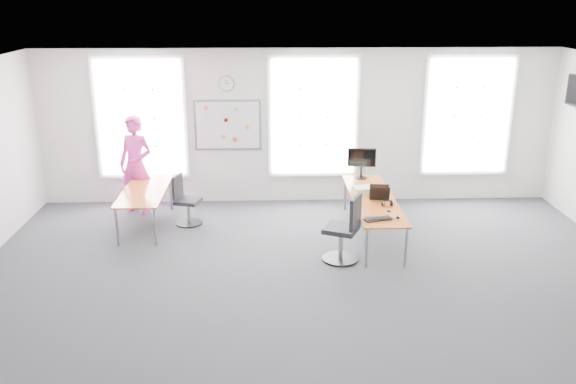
{
  "coord_description": "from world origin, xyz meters",
  "views": [
    {
      "loc": [
        -0.58,
        -7.58,
        4.01
      ],
      "look_at": [
        -0.28,
        1.2,
        1.1
      ],
      "focal_mm": 38.0,
      "sensor_mm": 36.0,
      "label": 1
    }
  ],
  "objects_px": {
    "keyboard": "(378,219)",
    "desk_left": "(145,193)",
    "person": "(136,165)",
    "headphones": "(387,203)",
    "chair_left": "(185,203)",
    "monitor": "(362,160)",
    "chair_right": "(345,232)",
    "desk_right": "(373,201)"
  },
  "relations": [
    {
      "from": "keyboard",
      "to": "desk_left",
      "type": "bearing_deg",
      "value": 139.46
    },
    {
      "from": "desk_left",
      "to": "keyboard",
      "type": "height_order",
      "value": "keyboard"
    },
    {
      "from": "desk_left",
      "to": "person",
      "type": "bearing_deg",
      "value": 110.43
    },
    {
      "from": "headphones",
      "to": "keyboard",
      "type": "bearing_deg",
      "value": -113.4
    },
    {
      "from": "desk_left",
      "to": "chair_left",
      "type": "xyz_separation_m",
      "value": [
        0.69,
        0.1,
        -0.23
      ]
    },
    {
      "from": "keyboard",
      "to": "monitor",
      "type": "relative_size",
      "value": 0.74
    },
    {
      "from": "headphones",
      "to": "person",
      "type": "bearing_deg",
      "value": 157.67
    },
    {
      "from": "person",
      "to": "headphones",
      "type": "distance_m",
      "value": 4.71
    },
    {
      "from": "headphones",
      "to": "chair_right",
      "type": "bearing_deg",
      "value": -140.72
    },
    {
      "from": "desk_right",
      "to": "monitor",
      "type": "bearing_deg",
      "value": 91.79
    },
    {
      "from": "desk_right",
      "to": "chair_left",
      "type": "bearing_deg",
      "value": 169.1
    },
    {
      "from": "desk_right",
      "to": "keyboard",
      "type": "distance_m",
      "value": 1.02
    },
    {
      "from": "person",
      "to": "headphones",
      "type": "xyz_separation_m",
      "value": [
        4.39,
        -1.69,
        -0.22
      ]
    },
    {
      "from": "chair_right",
      "to": "keyboard",
      "type": "distance_m",
      "value": 0.55
    },
    {
      "from": "chair_right",
      "to": "chair_left",
      "type": "xyz_separation_m",
      "value": [
        -2.67,
        1.68,
        -0.08
      ]
    },
    {
      "from": "person",
      "to": "chair_right",
      "type": "bearing_deg",
      "value": -11.36
    },
    {
      "from": "desk_right",
      "to": "headphones",
      "type": "xyz_separation_m",
      "value": [
        0.16,
        -0.4,
        0.09
      ]
    },
    {
      "from": "person",
      "to": "monitor",
      "type": "height_order",
      "value": "person"
    },
    {
      "from": "desk_left",
      "to": "chair_right",
      "type": "height_order",
      "value": "chair_right"
    },
    {
      "from": "desk_left",
      "to": "keyboard",
      "type": "relative_size",
      "value": 4.33
    },
    {
      "from": "keyboard",
      "to": "headphones",
      "type": "relative_size",
      "value": 2.45
    },
    {
      "from": "desk_left",
      "to": "chair_right",
      "type": "xyz_separation_m",
      "value": [
        3.35,
        -1.58,
        -0.15
      ]
    },
    {
      "from": "person",
      "to": "keyboard",
      "type": "height_order",
      "value": "person"
    },
    {
      "from": "chair_left",
      "to": "desk_left",
      "type": "bearing_deg",
      "value": 114.14
    },
    {
      "from": "chair_left",
      "to": "monitor",
      "type": "xyz_separation_m",
      "value": [
        3.23,
        0.52,
        0.62
      ]
    },
    {
      "from": "chair_left",
      "to": "headphones",
      "type": "relative_size",
      "value": 5.14
    },
    {
      "from": "chair_left",
      "to": "monitor",
      "type": "relative_size",
      "value": 1.55
    },
    {
      "from": "keyboard",
      "to": "monitor",
      "type": "distance_m",
      "value": 2.19
    },
    {
      "from": "chair_right",
      "to": "monitor",
      "type": "bearing_deg",
      "value": -170.1
    },
    {
      "from": "desk_right",
      "to": "monitor",
      "type": "xyz_separation_m",
      "value": [
        -0.04,
        1.15,
        0.39
      ]
    },
    {
      "from": "headphones",
      "to": "desk_left",
      "type": "bearing_deg",
      "value": 165.93
    },
    {
      "from": "person",
      "to": "desk_right",
      "type": "bearing_deg",
      "value": 4.49
    },
    {
      "from": "desk_left",
      "to": "chair_left",
      "type": "bearing_deg",
      "value": 8.44
    },
    {
      "from": "desk_left",
      "to": "monitor",
      "type": "bearing_deg",
      "value": 8.97
    },
    {
      "from": "chair_right",
      "to": "chair_left",
      "type": "height_order",
      "value": "chair_right"
    },
    {
      "from": "chair_left",
      "to": "person",
      "type": "height_order",
      "value": "person"
    },
    {
      "from": "desk_left",
      "to": "chair_right",
      "type": "relative_size",
      "value": 1.73
    },
    {
      "from": "desk_left",
      "to": "chair_left",
      "type": "height_order",
      "value": "chair_left"
    },
    {
      "from": "desk_right",
      "to": "chair_right",
      "type": "relative_size",
      "value": 2.53
    },
    {
      "from": "person",
      "to": "keyboard",
      "type": "relative_size",
      "value": 4.3
    },
    {
      "from": "headphones",
      "to": "desk_right",
      "type": "bearing_deg",
      "value": 109.95
    },
    {
      "from": "desk_left",
      "to": "chair_right",
      "type": "bearing_deg",
      "value": -25.2
    }
  ]
}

